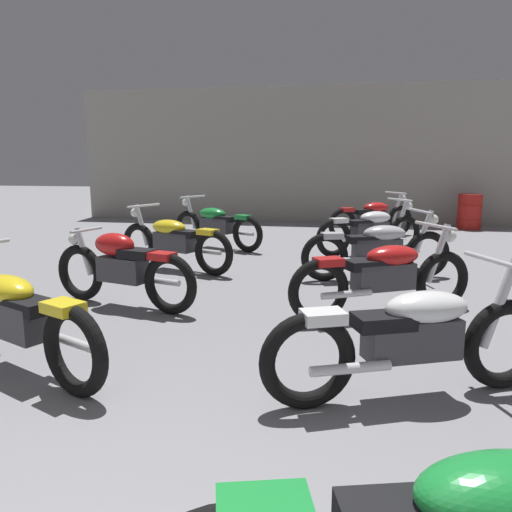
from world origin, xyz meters
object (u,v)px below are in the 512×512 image
at_px(motorcycle_right_row_1, 414,336).
at_px(motorcycle_right_row_4, 371,229).
at_px(motorcycle_left_row_1, 14,316).
at_px(motorcycle_right_row_5, 372,217).
at_px(motorcycle_right_row_3, 378,248).
at_px(motorcycle_left_row_2, 122,267).
at_px(motorcycle_left_row_4, 216,224).
at_px(motorcycle_right_row_2, 385,275).
at_px(oil_drum, 469,212).
at_px(motorcycle_left_row_3, 174,241).

relative_size(motorcycle_right_row_1, motorcycle_right_row_4, 1.08).
bearing_deg(motorcycle_left_row_1, motorcycle_right_row_5, 68.72).
xyz_separation_m(motorcycle_left_row_1, motorcycle_right_row_3, (2.95, 3.76, 0.00)).
bearing_deg(motorcycle_left_row_2, motorcycle_left_row_4, 89.86).
distance_m(motorcycle_left_row_1, motorcycle_right_row_2, 3.57).
bearing_deg(motorcycle_right_row_4, motorcycle_left_row_1, -117.00).
relative_size(motorcycle_right_row_3, oil_drum, 2.46).
xyz_separation_m(motorcycle_right_row_3, motorcycle_right_row_5, (0.07, 4.00, 0.00)).
height_order(motorcycle_left_row_4, motorcycle_right_row_3, same).
xyz_separation_m(motorcycle_left_row_4, motorcycle_right_row_1, (2.98, -5.78, 0.00)).
relative_size(motorcycle_left_row_3, motorcycle_right_row_3, 0.98).
relative_size(motorcycle_left_row_3, oil_drum, 2.42).
distance_m(motorcycle_left_row_4, motorcycle_right_row_3, 3.59).
bearing_deg(motorcycle_right_row_1, motorcycle_left_row_1, -178.14).
bearing_deg(motorcycle_left_row_1, motorcycle_right_row_3, 51.90).
relative_size(motorcycle_left_row_3, motorcycle_right_row_4, 1.09).
bearing_deg(motorcycle_right_row_1, motorcycle_right_row_4, 90.97).
distance_m(motorcycle_left_row_1, motorcycle_right_row_3, 4.78).
distance_m(motorcycle_left_row_1, motorcycle_left_row_2, 1.84).
distance_m(motorcycle_right_row_4, oil_drum, 4.62).
bearing_deg(motorcycle_left_row_4, motorcycle_right_row_5, 32.39).
distance_m(motorcycle_left_row_3, motorcycle_right_row_5, 5.00).
xyz_separation_m(motorcycle_left_row_1, oil_drum, (5.40, 9.64, -0.03)).
height_order(motorcycle_left_row_1, motorcycle_left_row_3, same).
bearing_deg(motorcycle_right_row_3, oil_drum, 67.38).
bearing_deg(motorcycle_right_row_1, motorcycle_left_row_4, 117.26).
bearing_deg(motorcycle_left_row_1, motorcycle_left_row_2, 88.92).
relative_size(motorcycle_left_row_1, motorcycle_left_row_4, 1.01).
distance_m(motorcycle_left_row_3, motorcycle_right_row_1, 4.86).
xyz_separation_m(motorcycle_left_row_3, oil_drum, (5.47, 5.80, -0.03)).
height_order(motorcycle_right_row_1, motorcycle_right_row_3, same).
bearing_deg(motorcycle_right_row_3, motorcycle_right_row_4, 90.79).
distance_m(motorcycle_right_row_1, motorcycle_right_row_2, 1.92).
bearing_deg(motorcycle_right_row_1, oil_drum, 75.99).
height_order(motorcycle_right_row_2, oil_drum, motorcycle_right_row_2).
height_order(motorcycle_left_row_2, motorcycle_left_row_3, motorcycle_left_row_3).
height_order(motorcycle_left_row_1, motorcycle_right_row_2, same).
bearing_deg(motorcycle_right_row_5, motorcycle_left_row_4, -147.61).
height_order(motorcycle_right_row_2, motorcycle_right_row_4, same).
bearing_deg(motorcycle_left_row_3, motorcycle_right_row_2, -31.16).
bearing_deg(motorcycle_left_row_4, motorcycle_right_row_4, -2.66).
bearing_deg(motorcycle_left_row_2, motorcycle_right_row_4, 53.48).
height_order(motorcycle_left_row_1, motorcycle_right_row_5, same).
distance_m(motorcycle_left_row_4, motorcycle_right_row_5, 3.53).
bearing_deg(motorcycle_right_row_2, motorcycle_right_row_5, 89.16).
distance_m(motorcycle_left_row_2, motorcycle_right_row_2, 2.91).
relative_size(motorcycle_right_row_1, oil_drum, 2.40).
bearing_deg(oil_drum, motorcycle_left_row_2, -124.51).
relative_size(motorcycle_left_row_4, motorcycle_right_row_1, 0.98).
bearing_deg(oil_drum, motorcycle_right_row_4, -122.40).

